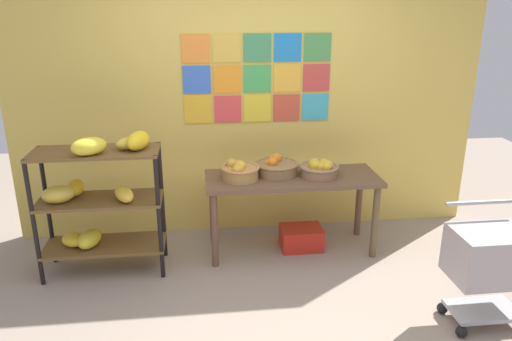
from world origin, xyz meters
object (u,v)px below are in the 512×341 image
Objects in this scene: shopping_cart at (492,259)px; fruit_basket_left at (320,168)px; banana_shelf_unit at (98,194)px; display_table at (292,187)px; fruit_basket_back_left at (276,167)px; produce_crate_under_table at (301,238)px; fruit_basket_right at (240,171)px.

fruit_basket_left is at bearing 140.13° from shopping_cart.
banana_shelf_unit reaches higher than display_table.
fruit_basket_back_left is (-0.37, 0.11, -0.00)m from fruit_basket_left.
fruit_basket_back_left is (-0.13, 0.09, 0.17)m from display_table.
display_table is 0.29m from fruit_basket_left.
produce_crate_under_table is at bearing 143.27° from shopping_cart.
shopping_cart is (1.62, -1.22, -0.29)m from fruit_basket_right.
produce_crate_under_table is at bearing 165.75° from fruit_basket_left.
display_table is at bearing -33.37° from fruit_basket_back_left.
produce_crate_under_table is (0.23, -0.07, -0.68)m from fruit_basket_back_left.
banana_shelf_unit is 1.53m from fruit_basket_back_left.
banana_shelf_unit is 3.10× the size of fruit_basket_back_left.
produce_crate_under_table is (1.74, 0.20, -0.60)m from banana_shelf_unit.
banana_shelf_unit is at bearing -172.02° from fruit_basket_right.
fruit_basket_right reaches higher than display_table.
produce_crate_under_table is (0.10, 0.02, -0.52)m from display_table.
fruit_basket_left is 0.39m from fruit_basket_back_left.
fruit_basket_back_left reaches higher than fruit_basket_left.
fruit_basket_left reaches higher than display_table.
fruit_basket_right is (-0.47, -0.02, 0.18)m from display_table.
fruit_basket_back_left is at bearing 147.39° from shopping_cart.
fruit_basket_right is 0.89× the size of produce_crate_under_table.
fruit_basket_left is at bearing 5.11° from banana_shelf_unit.
display_table is at bearing 2.83° from fruit_basket_right.
fruit_basket_left is at bearing -15.95° from fruit_basket_back_left.
shopping_cart is (1.05, -1.26, 0.40)m from produce_crate_under_table.
fruit_basket_right reaches higher than produce_crate_under_table.
fruit_basket_left is 0.70m from produce_crate_under_table.
fruit_basket_left is (0.71, 0.00, -0.01)m from fruit_basket_right.
fruit_basket_left is 1.55m from shopping_cart.
fruit_basket_left reaches higher than produce_crate_under_table.
produce_crate_under_table is at bearing 6.66° from banana_shelf_unit.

